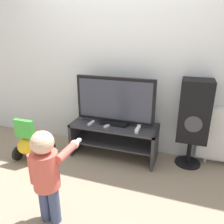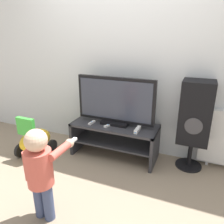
{
  "view_description": "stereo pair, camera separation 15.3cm",
  "coord_description": "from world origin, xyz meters",
  "px_view_note": "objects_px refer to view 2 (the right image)",
  "views": [
    {
      "loc": [
        0.82,
        -2.23,
        1.55
      ],
      "look_at": [
        0.0,
        0.14,
        0.65
      ],
      "focal_mm": 35.0,
      "sensor_mm": 36.0,
      "label": 1
    },
    {
      "loc": [
        0.96,
        -2.18,
        1.55
      ],
      "look_at": [
        0.0,
        0.14,
        0.65
      ],
      "focal_mm": 35.0,
      "sensor_mm": 36.0,
      "label": 2
    }
  ],
  "objects_px": {
    "television": "(115,102)",
    "child": "(41,168)",
    "game_console": "(137,130)",
    "speaker_tower": "(195,114)",
    "remote_secondary": "(108,125)",
    "ride_on_toy": "(35,140)",
    "remote_primary": "(92,123)"
  },
  "relations": [
    {
      "from": "child",
      "to": "speaker_tower",
      "type": "height_order",
      "value": "speaker_tower"
    },
    {
      "from": "remote_primary",
      "to": "ride_on_toy",
      "type": "bearing_deg",
      "value": -156.03
    },
    {
      "from": "television",
      "to": "game_console",
      "type": "height_order",
      "value": "television"
    },
    {
      "from": "remote_primary",
      "to": "ride_on_toy",
      "type": "xyz_separation_m",
      "value": [
        -0.7,
        -0.31,
        -0.24
      ]
    },
    {
      "from": "game_console",
      "to": "ride_on_toy",
      "type": "relative_size",
      "value": 0.31
    },
    {
      "from": "remote_primary",
      "to": "child",
      "type": "distance_m",
      "value": 1.13
    },
    {
      "from": "game_console",
      "to": "ride_on_toy",
      "type": "height_order",
      "value": "ride_on_toy"
    },
    {
      "from": "game_console",
      "to": "remote_primary",
      "type": "xyz_separation_m",
      "value": [
        -0.62,
        0.01,
        -0.01
      ]
    },
    {
      "from": "remote_secondary",
      "to": "ride_on_toy",
      "type": "height_order",
      "value": "ride_on_toy"
    },
    {
      "from": "remote_secondary",
      "to": "speaker_tower",
      "type": "height_order",
      "value": "speaker_tower"
    },
    {
      "from": "child",
      "to": "speaker_tower",
      "type": "distance_m",
      "value": 1.74
    },
    {
      "from": "remote_primary",
      "to": "speaker_tower",
      "type": "bearing_deg",
      "value": 8.84
    },
    {
      "from": "remote_secondary",
      "to": "game_console",
      "type": "bearing_deg",
      "value": -0.67
    },
    {
      "from": "remote_secondary",
      "to": "speaker_tower",
      "type": "relative_size",
      "value": 0.12
    },
    {
      "from": "television",
      "to": "remote_primary",
      "type": "distance_m",
      "value": 0.42
    },
    {
      "from": "television",
      "to": "child",
      "type": "height_order",
      "value": "television"
    },
    {
      "from": "television",
      "to": "remote_primary",
      "type": "relative_size",
      "value": 7.61
    },
    {
      "from": "game_console",
      "to": "speaker_tower",
      "type": "relative_size",
      "value": 0.17
    },
    {
      "from": "remote_secondary",
      "to": "ride_on_toy",
      "type": "relative_size",
      "value": 0.23
    },
    {
      "from": "speaker_tower",
      "to": "ride_on_toy",
      "type": "relative_size",
      "value": 1.87
    },
    {
      "from": "child",
      "to": "speaker_tower",
      "type": "relative_size",
      "value": 0.8
    },
    {
      "from": "ride_on_toy",
      "to": "child",
      "type": "bearing_deg",
      "value": -45.18
    },
    {
      "from": "child",
      "to": "ride_on_toy",
      "type": "bearing_deg",
      "value": 134.82
    },
    {
      "from": "remote_primary",
      "to": "remote_secondary",
      "type": "height_order",
      "value": "same"
    },
    {
      "from": "television",
      "to": "game_console",
      "type": "distance_m",
      "value": 0.45
    },
    {
      "from": "speaker_tower",
      "to": "game_console",
      "type": "bearing_deg",
      "value": -161.74
    },
    {
      "from": "remote_primary",
      "to": "remote_secondary",
      "type": "relative_size",
      "value": 0.99
    },
    {
      "from": "game_console",
      "to": "remote_primary",
      "type": "relative_size",
      "value": 1.34
    },
    {
      "from": "remote_primary",
      "to": "child",
      "type": "bearing_deg",
      "value": -84.41
    },
    {
      "from": "game_console",
      "to": "child",
      "type": "relative_size",
      "value": 0.21
    },
    {
      "from": "television",
      "to": "game_console",
      "type": "relative_size",
      "value": 5.66
    },
    {
      "from": "television",
      "to": "child",
      "type": "bearing_deg",
      "value": -98.2
    }
  ]
}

